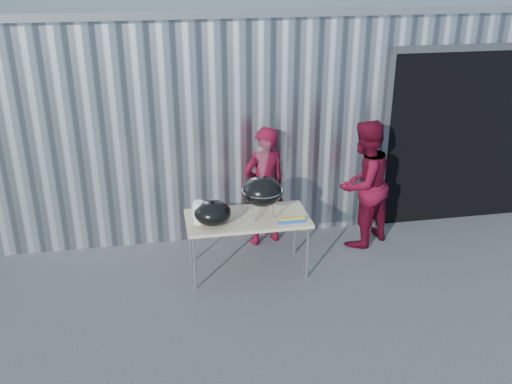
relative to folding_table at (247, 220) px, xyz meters
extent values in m
plane|color=#3D3D3F|center=(0.07, -0.73, -0.71)|extent=(80.00, 80.00, 0.00)
cube|color=silver|center=(0.87, 3.97, 0.79)|extent=(8.00, 6.00, 3.00)
cube|color=black|center=(3.37, 1.54, 0.54)|extent=(2.40, 1.20, 2.50)
cube|color=#4C4C51|center=(3.37, 0.97, 1.84)|extent=(2.52, 0.08, 0.10)
cube|color=tan|center=(0.00, 0.00, 0.02)|extent=(1.50, 0.75, 0.04)
cylinder|color=silver|center=(-0.69, -0.32, -0.35)|extent=(0.03, 0.03, 0.71)
cylinder|color=silver|center=(0.69, -0.32, -0.35)|extent=(0.03, 0.03, 0.71)
cylinder|color=silver|center=(-0.69, 0.31, -0.35)|extent=(0.03, 0.03, 0.71)
cylinder|color=silver|center=(0.69, 0.31, -0.35)|extent=(0.03, 0.03, 0.71)
ellipsoid|color=black|center=(0.18, -0.04, 0.39)|extent=(0.48, 0.48, 0.36)
cylinder|color=silver|center=(0.18, -0.04, 0.40)|extent=(0.49, 0.49, 0.02)
cylinder|color=silver|center=(0.18, -0.04, 0.41)|extent=(0.46, 0.46, 0.01)
cylinder|color=silver|center=(0.18, 0.10, 0.16)|extent=(0.02, 0.02, 0.24)
cylinder|color=silver|center=(0.06, -0.11, 0.16)|extent=(0.02, 0.02, 0.24)
cylinder|color=silver|center=(0.30, -0.11, 0.16)|extent=(0.02, 0.02, 0.24)
cylinder|color=#C75C47|center=(0.03, -0.04, 0.43)|extent=(0.02, 0.14, 0.02)
cylinder|color=#C75C47|center=(0.08, -0.04, 0.43)|extent=(0.02, 0.14, 0.02)
cylinder|color=#C75C47|center=(0.13, -0.04, 0.43)|extent=(0.02, 0.14, 0.02)
cylinder|color=#C75C47|center=(0.18, -0.04, 0.43)|extent=(0.02, 0.14, 0.02)
cylinder|color=#C75C47|center=(0.23, -0.04, 0.43)|extent=(0.02, 0.14, 0.02)
cylinder|color=#C75C47|center=(0.27, -0.04, 0.43)|extent=(0.02, 0.14, 0.02)
cylinder|color=#C75C47|center=(0.32, -0.04, 0.43)|extent=(0.02, 0.14, 0.02)
cone|color=silver|center=(0.18, -0.04, 0.71)|extent=(0.20, 0.20, 0.55)
ellipsoid|color=black|center=(-0.43, -0.10, 0.18)|extent=(0.44, 0.44, 0.29)
cylinder|color=black|center=(-0.43, -0.10, 0.34)|extent=(0.05, 0.05, 0.03)
cylinder|color=white|center=(-0.60, -0.05, 0.18)|extent=(0.12, 0.12, 0.28)
cube|color=white|center=(-0.55, 0.18, 0.09)|extent=(0.20, 0.15, 0.10)
cube|color=#1849A1|center=(0.50, -0.25, 0.07)|extent=(0.32, 0.05, 0.05)
cube|color=yellow|center=(0.50, -0.25, 0.10)|extent=(0.32, 0.05, 0.01)
imported|color=#4D0718|center=(0.36, 0.73, 0.12)|extent=(0.70, 0.56, 1.67)
imported|color=#4D0718|center=(1.65, 0.46, 0.17)|extent=(1.07, 1.00, 1.75)
camera|label=1|loc=(-1.04, -6.20, 3.08)|focal=40.00mm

